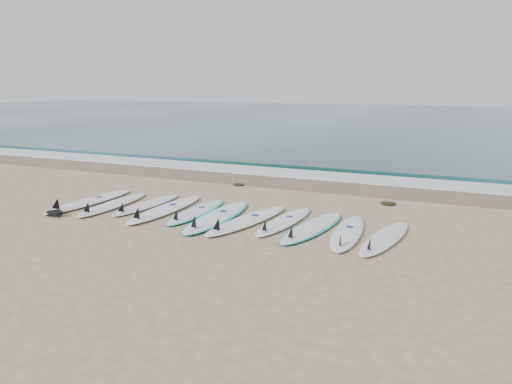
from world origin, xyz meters
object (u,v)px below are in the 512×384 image
at_px(surfboard_10, 384,238).
at_px(leash_coil, 55,213).
at_px(surfboard_0, 88,201).
at_px(surfboard_5, 217,217).

distance_m(surfboard_10, leash_coil, 6.80).
relative_size(surfboard_0, leash_coil, 6.06).
height_order(surfboard_5, leash_coil, surfboard_5).
bearing_deg(surfboard_0, surfboard_5, 1.46).
bearing_deg(surfboard_5, surfboard_0, 177.15).
distance_m(surfboard_5, leash_coil, 3.48).
bearing_deg(surfboard_10, surfboard_0, -173.37).
xyz_separation_m(surfboard_5, surfboard_10, (3.43, -0.08, -0.00)).
bearing_deg(surfboard_10, leash_coil, -163.92).
distance_m(surfboard_0, surfboard_5, 3.39).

